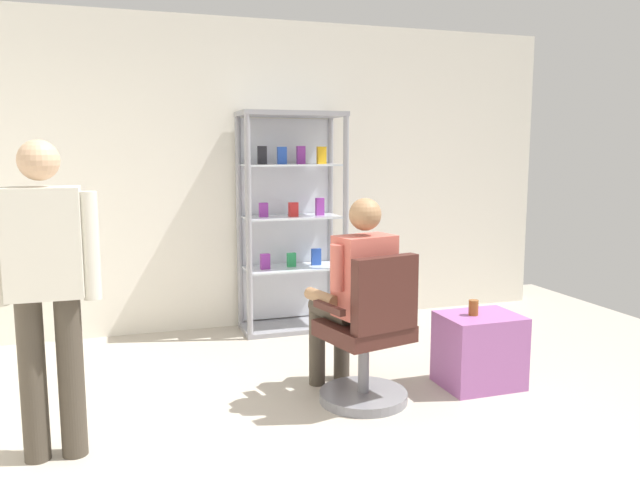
{
  "coord_description": "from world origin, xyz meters",
  "views": [
    {
      "loc": [
        -1.08,
        -2.55,
        1.58
      ],
      "look_at": [
        0.19,
        1.29,
        1.0
      ],
      "focal_mm": 35.35,
      "sensor_mm": 36.0,
      "label": 1
    }
  ],
  "objects_px": {
    "office_chair": "(369,343)",
    "standing_customer": "(46,281)",
    "seated_shopkeeper": "(354,288)",
    "tea_glass": "(473,308)",
    "storage_crate": "(479,350)",
    "display_cabinet_main": "(290,220)"
  },
  "relations": [
    {
      "from": "display_cabinet_main",
      "to": "office_chair",
      "type": "distance_m",
      "value": 1.92
    },
    {
      "from": "display_cabinet_main",
      "to": "seated_shopkeeper",
      "type": "distance_m",
      "value": 1.69
    },
    {
      "from": "display_cabinet_main",
      "to": "office_chair",
      "type": "xyz_separation_m",
      "value": [
        -0.01,
        -1.83,
        -0.57
      ]
    },
    {
      "from": "office_chair",
      "to": "tea_glass",
      "type": "relative_size",
      "value": 9.39
    },
    {
      "from": "office_chair",
      "to": "storage_crate",
      "type": "relative_size",
      "value": 1.87
    },
    {
      "from": "office_chair",
      "to": "tea_glass",
      "type": "height_order",
      "value": "office_chair"
    },
    {
      "from": "office_chair",
      "to": "seated_shopkeeper",
      "type": "height_order",
      "value": "seated_shopkeeper"
    },
    {
      "from": "office_chair",
      "to": "tea_glass",
      "type": "bearing_deg",
      "value": 4.8
    },
    {
      "from": "storage_crate",
      "to": "standing_customer",
      "type": "height_order",
      "value": "standing_customer"
    },
    {
      "from": "storage_crate",
      "to": "standing_customer",
      "type": "relative_size",
      "value": 0.32
    },
    {
      "from": "seated_shopkeeper",
      "to": "tea_glass",
      "type": "height_order",
      "value": "seated_shopkeeper"
    },
    {
      "from": "display_cabinet_main",
      "to": "seated_shopkeeper",
      "type": "bearing_deg",
      "value": -91.51
    },
    {
      "from": "display_cabinet_main",
      "to": "office_chair",
      "type": "height_order",
      "value": "display_cabinet_main"
    },
    {
      "from": "seated_shopkeeper",
      "to": "standing_customer",
      "type": "xyz_separation_m",
      "value": [
        -1.77,
        -0.29,
        0.22
      ]
    },
    {
      "from": "office_chair",
      "to": "tea_glass",
      "type": "xyz_separation_m",
      "value": [
        0.78,
        0.07,
        0.15
      ]
    },
    {
      "from": "storage_crate",
      "to": "tea_glass",
      "type": "relative_size",
      "value": 5.03
    },
    {
      "from": "office_chair",
      "to": "standing_customer",
      "type": "xyz_separation_m",
      "value": [
        -1.8,
        -0.13,
        0.54
      ]
    },
    {
      "from": "tea_glass",
      "to": "standing_customer",
      "type": "distance_m",
      "value": 2.62
    },
    {
      "from": "office_chair",
      "to": "standing_customer",
      "type": "height_order",
      "value": "standing_customer"
    },
    {
      "from": "storage_crate",
      "to": "standing_customer",
      "type": "xyz_separation_m",
      "value": [
        -2.63,
        -0.19,
        0.69
      ]
    },
    {
      "from": "tea_glass",
      "to": "display_cabinet_main",
      "type": "bearing_deg",
      "value": 113.57
    },
    {
      "from": "seated_shopkeeper",
      "to": "storage_crate",
      "type": "distance_m",
      "value": 0.99
    }
  ]
}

